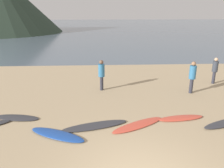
{
  "coord_description": "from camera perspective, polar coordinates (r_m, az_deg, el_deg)",
  "views": [
    {
      "loc": [
        -1.02,
        -4.7,
        4.36
      ],
      "look_at": [
        -0.42,
        6.7,
        0.6
      ],
      "focal_mm": 35.86,
      "sensor_mm": 36.0,
      "label": 1
    }
  ],
  "objects": [
    {
      "name": "ground_plane",
      "position": [
        15.39,
        0.92,
        1.39
      ],
      "size": [
        120.0,
        120.0,
        0.2
      ],
      "primitive_type": "cube",
      "color": "tan",
      "rests_on": "ground"
    },
    {
      "name": "ocean_water",
      "position": [
        68.48,
        -2.2,
        14.57
      ],
      "size": [
        140.0,
        100.0,
        0.01
      ],
      "primitive_type": "cube",
      "color": "slate",
      "rests_on": "ground"
    },
    {
      "name": "surfboard_2",
      "position": [
        10.41,
        -23.15,
        -7.9
      ],
      "size": [
        2.04,
        0.93,
        0.07
      ],
      "primitive_type": "ellipsoid",
      "rotation": [
        0.0,
        0.0,
        -0.18
      ],
      "color": "#333338",
      "rests_on": "ground"
    },
    {
      "name": "surfboard_3",
      "position": [
        8.6,
        -13.82,
        -12.43
      ],
      "size": [
        2.3,
        1.55,
        0.1
      ],
      "primitive_type": "ellipsoid",
      "rotation": [
        0.0,
        0.0,
        -0.46
      ],
      "color": "#1E479E",
      "rests_on": "ground"
    },
    {
      "name": "surfboard_4",
      "position": [
        8.98,
        -4.4,
        -10.56
      ],
      "size": [
        2.71,
        1.28,
        0.08
      ],
      "primitive_type": "ellipsoid",
      "rotation": [
        0.0,
        0.0,
        0.27
      ],
      "color": "#333338",
      "rests_on": "ground"
    },
    {
      "name": "surfboard_5",
      "position": [
        9.1,
        6.63,
        -10.31
      ],
      "size": [
        2.39,
        1.66,
        0.07
      ],
      "primitive_type": "ellipsoid",
      "rotation": [
        0.0,
        0.0,
        0.51
      ],
      "color": "#D84C38",
      "rests_on": "ground"
    },
    {
      "name": "surfboard_6",
      "position": [
        9.99,
        17.13,
        -8.28
      ],
      "size": [
        2.06,
        0.79,
        0.08
      ],
      "primitive_type": "ellipsoid",
      "rotation": [
        0.0,
        0.0,
        0.14
      ],
      "color": "#D84C38",
      "rests_on": "ground"
    },
    {
      "name": "person_0",
      "position": [
        12.88,
        19.83,
        2.24
      ],
      "size": [
        0.36,
        0.36,
        1.78
      ],
      "rotation": [
        0.0,
        0.0,
        4.9
      ],
      "color": "#2D2D38",
      "rests_on": "ground"
    },
    {
      "name": "person_1",
      "position": [
        12.6,
        -2.7,
        2.9
      ],
      "size": [
        0.35,
        0.35,
        1.75
      ],
      "rotation": [
        0.0,
        0.0,
        3.73
      ],
      "color": "#2D2D38",
      "rests_on": "ground"
    },
    {
      "name": "person_2",
      "position": [
        15.17,
        24.77,
        3.62
      ],
      "size": [
        0.33,
        0.33,
        1.64
      ],
      "rotation": [
        0.0,
        0.0,
        1.06
      ],
      "color": "#2D2D38",
      "rests_on": "ground"
    }
  ]
}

